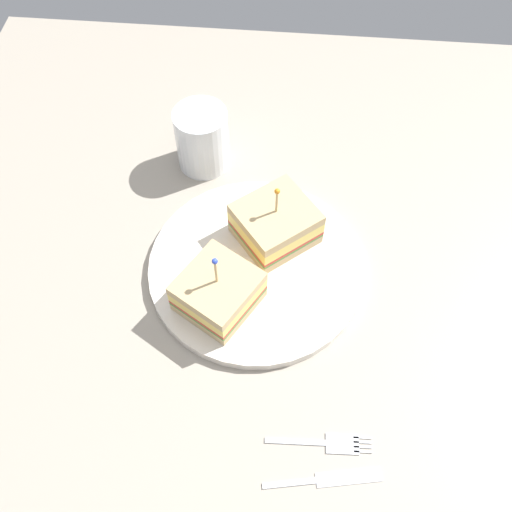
# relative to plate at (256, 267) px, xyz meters

# --- Properties ---
(ground_plane) EXTENTS (0.98, 0.98, 0.02)m
(ground_plane) POSITION_rel_plate_xyz_m (0.00, 0.00, -0.02)
(ground_plane) COLOR #9E9384
(plate) EXTENTS (0.28, 0.28, 0.01)m
(plate) POSITION_rel_plate_xyz_m (0.00, 0.00, 0.00)
(plate) COLOR silver
(plate) RESTS_ON ground_plane
(sandwich_half_front) EXTENTS (0.12, 0.12, 0.10)m
(sandwich_half_front) POSITION_rel_plate_xyz_m (0.05, -0.02, 0.03)
(sandwich_half_front) COLOR tan
(sandwich_half_front) RESTS_ON plate
(sandwich_half_back) EXTENTS (0.12, 0.12, 0.10)m
(sandwich_half_back) POSITION_rel_plate_xyz_m (-0.06, 0.04, 0.03)
(sandwich_half_back) COLOR tan
(sandwich_half_back) RESTS_ON plate
(drink_glass) EXTENTS (0.07, 0.07, 0.09)m
(drink_glass) POSITION_rel_plate_xyz_m (0.18, 0.09, 0.03)
(drink_glass) COLOR #B74C33
(drink_glass) RESTS_ON ground_plane
(fork) EXTENTS (0.02, 0.12, 0.00)m
(fork) POSITION_rel_plate_xyz_m (-0.21, -0.10, -0.01)
(fork) COLOR silver
(fork) RESTS_ON ground_plane
(knife) EXTENTS (0.03, 0.13, 0.00)m
(knife) POSITION_rel_plate_xyz_m (-0.25, -0.10, -0.01)
(knife) COLOR silver
(knife) RESTS_ON ground_plane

